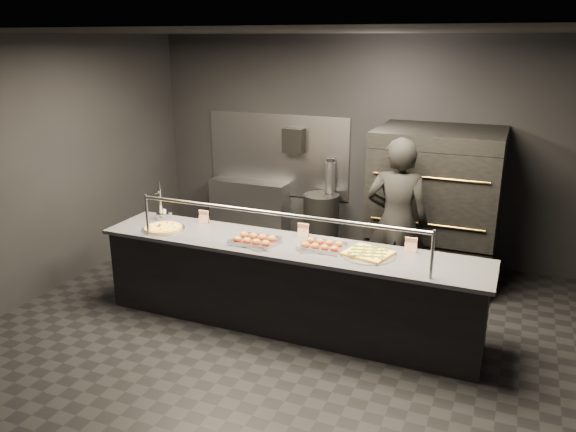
# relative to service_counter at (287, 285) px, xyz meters

# --- Properties ---
(room) EXTENTS (6.04, 6.00, 3.00)m
(room) POSITION_rel_service_counter_xyz_m (-0.02, 0.05, 1.03)
(room) COLOR black
(room) RESTS_ON ground
(service_counter) EXTENTS (4.10, 0.78, 1.37)m
(service_counter) POSITION_rel_service_counter_xyz_m (0.00, 0.00, 0.00)
(service_counter) COLOR black
(service_counter) RESTS_ON ground
(pizza_oven) EXTENTS (1.50, 1.23, 1.91)m
(pizza_oven) POSITION_rel_service_counter_xyz_m (1.20, 1.90, 0.50)
(pizza_oven) COLOR black
(pizza_oven) RESTS_ON ground
(prep_shelf) EXTENTS (1.20, 0.35, 0.90)m
(prep_shelf) POSITION_rel_service_counter_xyz_m (-1.60, 2.32, -0.01)
(prep_shelf) COLOR #99999E
(prep_shelf) RESTS_ON ground
(towel_dispenser) EXTENTS (0.30, 0.20, 0.35)m
(towel_dispenser) POSITION_rel_service_counter_xyz_m (-0.90, 2.39, 1.09)
(towel_dispenser) COLOR black
(towel_dispenser) RESTS_ON room
(fire_extinguisher) EXTENTS (0.14, 0.14, 0.51)m
(fire_extinguisher) POSITION_rel_service_counter_xyz_m (-0.35, 2.40, 0.60)
(fire_extinguisher) COLOR #B2B2B7
(fire_extinguisher) RESTS_ON room
(beer_tap) EXTENTS (0.12, 0.18, 0.48)m
(beer_tap) POSITION_rel_service_counter_xyz_m (-1.68, 0.20, 0.59)
(beer_tap) COLOR silver
(beer_tap) RESTS_ON service_counter
(round_pizza) EXTENTS (0.48, 0.48, 0.03)m
(round_pizza) POSITION_rel_service_counter_xyz_m (-1.45, -0.10, 0.47)
(round_pizza) COLOR silver
(round_pizza) RESTS_ON service_counter
(slider_tray_a) EXTENTS (0.55, 0.47, 0.07)m
(slider_tray_a) POSITION_rel_service_counter_xyz_m (-0.33, -0.08, 0.48)
(slider_tray_a) COLOR silver
(slider_tray_a) RESTS_ON service_counter
(slider_tray_b) EXTENTS (0.53, 0.45, 0.07)m
(slider_tray_b) POSITION_rel_service_counter_xyz_m (0.37, 0.04, 0.48)
(slider_tray_b) COLOR silver
(slider_tray_b) RESTS_ON service_counter
(square_pizza) EXTENTS (0.53, 0.53, 0.05)m
(square_pizza) POSITION_rel_service_counter_xyz_m (0.85, 0.02, 0.47)
(square_pizza) COLOR silver
(square_pizza) RESTS_ON service_counter
(condiment_jar) EXTENTS (0.14, 0.06, 0.09)m
(condiment_jar) POSITION_rel_service_counter_xyz_m (-1.67, 0.28, 0.50)
(condiment_jar) COLOR silver
(condiment_jar) RESTS_ON service_counter
(tent_cards) EXTENTS (2.49, 0.04, 0.15)m
(tent_cards) POSITION_rel_service_counter_xyz_m (0.04, 0.28, 0.53)
(tent_cards) COLOR white
(tent_cards) RESTS_ON service_counter
(trash_bin) EXTENTS (0.50, 0.50, 0.84)m
(trash_bin) POSITION_rel_service_counter_xyz_m (-0.41, 2.22, -0.04)
(trash_bin) COLOR black
(trash_bin) RESTS_ON ground
(worker) EXTENTS (0.76, 0.54, 1.94)m
(worker) POSITION_rel_service_counter_xyz_m (0.91, 1.02, 0.50)
(worker) COLOR black
(worker) RESTS_ON ground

